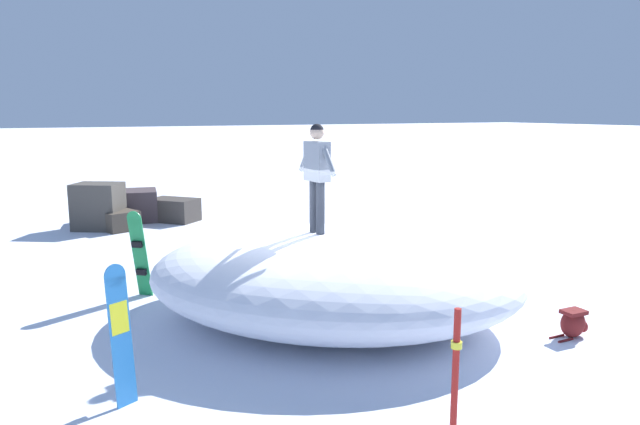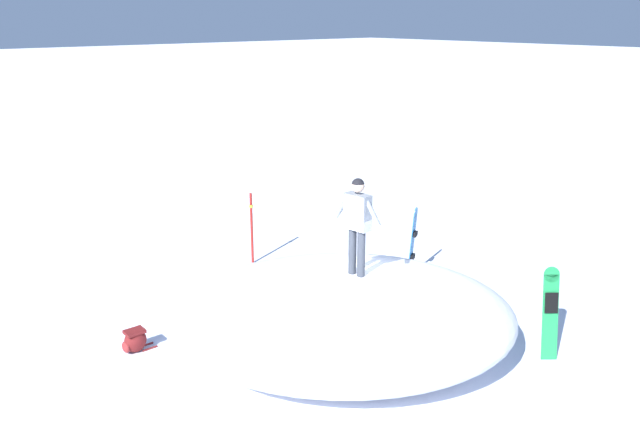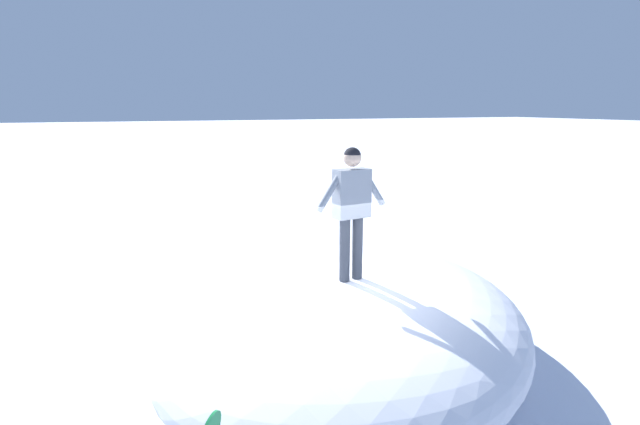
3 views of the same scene
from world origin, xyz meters
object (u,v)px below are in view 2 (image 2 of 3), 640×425
object	(u,v)px
backpack_near	(135,341)
trail_marker_pole	(252,227)
snowboard_primary_upright	(413,241)
snowboarder_standing	(357,218)
snowboard_secondary_upright	(550,312)

from	to	relation	value
backpack_near	trail_marker_pole	size ratio (longest dim) A/B	0.35
snowboard_primary_upright	trail_marker_pole	world-z (taller)	trail_marker_pole
snowboarder_standing	snowboard_secondary_upright	world-z (taller)	snowboarder_standing
snowboarder_standing	snowboard_secondary_upright	size ratio (longest dim) A/B	1.06
snowboarder_standing	trail_marker_pole	bearing A→B (deg)	-12.12
snowboarder_standing	backpack_near	xyz separation A→B (m)	(2.50, 3.13, -2.29)
snowboarder_standing	trail_marker_pole	xyz separation A→B (m)	(4.72, -1.01, -1.58)
snowboarder_standing	trail_marker_pole	distance (m)	5.08
snowboarder_standing	snowboard_secondary_upright	bearing A→B (deg)	-134.89
snowboard_primary_upright	trail_marker_pole	distance (m)	3.90
snowboard_primary_upright	trail_marker_pole	bearing A→B (deg)	36.52
snowboarder_standing	snowboard_primary_upright	world-z (taller)	snowboarder_standing
snowboard_secondary_upright	backpack_near	world-z (taller)	snowboard_secondary_upright
backpack_near	trail_marker_pole	bearing A→B (deg)	-61.81
snowboarder_standing	snowboard_primary_upright	bearing A→B (deg)	-64.55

